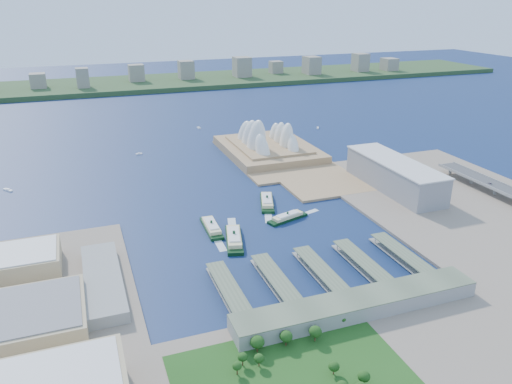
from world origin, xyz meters
name	(u,v)px	position (x,y,z in m)	size (l,w,h in m)	color
ground	(273,242)	(0.00, 0.00, 0.00)	(3000.00, 3000.00, 0.00)	#10214C
east_land	(500,225)	(240.00, -50.00, 1.50)	(240.00, 500.00, 3.00)	gray
peninsula	(275,156)	(107.50, 260.00, 1.50)	(135.00, 220.00, 3.00)	#A28158
far_shore	(138,84)	(0.00, 980.00, 6.00)	(2200.00, 260.00, 12.00)	#2D4926
opera_house	(269,134)	(105.00, 280.00, 32.00)	(134.00, 180.00, 58.00)	white
toaster_building	(394,175)	(195.00, 80.00, 20.50)	(45.00, 155.00, 35.00)	gray
ferry_wharves	(320,272)	(14.00, -75.00, 4.65)	(184.00, 90.00, 9.30)	#56624A
terminal_building	(358,305)	(15.00, -135.00, 9.00)	(200.00, 28.00, 12.00)	gray
park	(298,375)	(-60.00, -190.00, 11.00)	(150.00, 110.00, 16.00)	#194714
far_skyline	(138,72)	(0.00, 960.00, 39.50)	(1900.00, 140.00, 55.00)	gray
ferry_a	(211,225)	(-50.10, 48.91, 5.16)	(13.88, 54.54, 10.31)	black
ferry_b	(267,200)	(29.64, 93.01, 5.42)	(14.59, 57.31, 10.84)	black
ferry_c	(234,236)	(-36.09, 15.01, 5.78)	(15.55, 61.11, 11.56)	black
ferry_d	(288,216)	(34.87, 44.48, 4.63)	(12.45, 48.92, 9.25)	black
boat_a	(8,190)	(-261.08, 245.36, 1.46)	(3.79, 15.15, 2.92)	white
boat_b	(139,154)	(-84.76, 344.57, 1.35)	(3.50, 10.01, 2.70)	white
boat_c	(318,128)	(248.81, 395.76, 1.36)	(3.53, 12.09, 2.72)	white
boat_e	(199,128)	(41.73, 471.48, 1.48)	(3.83, 12.03, 2.95)	white
car_c	(490,183)	(296.00, 25.92, 15.58)	(2.03, 5.00, 1.45)	slate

